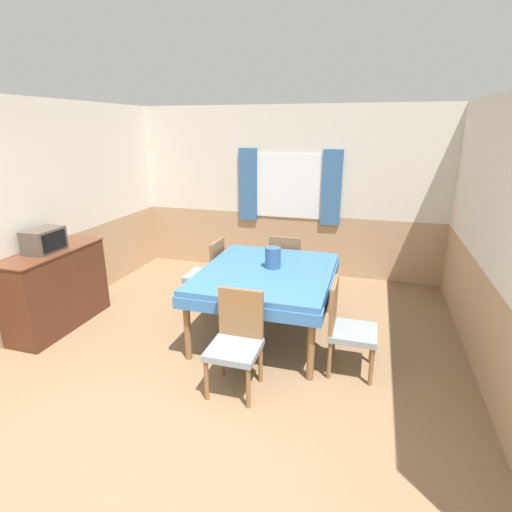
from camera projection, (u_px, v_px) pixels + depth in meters
name	position (u px, v px, depth m)	size (l,w,h in m)	color
ground_plane	(145.00, 483.00, 2.68)	(16.00, 16.00, 0.00)	#846647
wall_back	(287.00, 192.00, 6.25)	(5.19, 0.10, 2.60)	silver
wall_left	(57.00, 210.00, 4.91)	(0.05, 4.73, 2.60)	silver
wall_right	(497.00, 240.00, 3.61)	(0.05, 4.73, 2.60)	silver
dining_table	(267.00, 278.00, 4.44)	(1.44, 1.69, 0.77)	#386BA8
chair_head_window	(286.00, 265.00, 5.44)	(0.44, 0.44, 0.91)	brown
chair_left_far	(209.00, 272.00, 5.20)	(0.44, 0.44, 0.91)	brown
chair_right_near	(346.00, 325.00, 3.79)	(0.44, 0.44, 0.91)	brown
chair_head_near	(237.00, 339.00, 3.54)	(0.44, 0.44, 0.91)	brown
sideboard	(57.00, 288.00, 4.66)	(0.46, 1.27, 0.94)	#4C2819
tv	(44.00, 240.00, 4.44)	(0.29, 0.41, 0.26)	#51473D
vase	(273.00, 258.00, 4.44)	(0.18, 0.18, 0.23)	#335684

